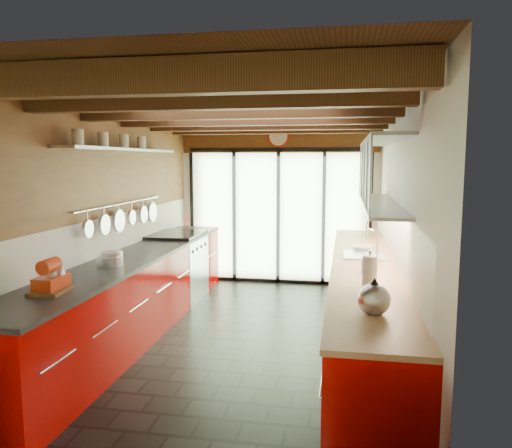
# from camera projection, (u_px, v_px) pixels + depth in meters

# --- Properties ---
(ground) EXTENTS (5.50, 5.50, 0.00)m
(ground) POSITION_uv_depth(u_px,v_px,m) (245.00, 340.00, 5.52)
(ground) COLOR black
(ground) RESTS_ON ground
(room_shell) EXTENTS (5.50, 5.50, 5.50)m
(room_shell) POSITION_uv_depth(u_px,v_px,m) (245.00, 191.00, 5.31)
(room_shell) COLOR silver
(room_shell) RESTS_ON ground
(ceiling_beams) EXTENTS (3.14, 5.06, 4.90)m
(ceiling_beams) POSITION_uv_depth(u_px,v_px,m) (251.00, 117.00, 5.58)
(ceiling_beams) COLOR #593316
(ceiling_beams) RESTS_ON ground
(glass_door) EXTENTS (2.95, 0.10, 2.90)m
(glass_door) POSITION_uv_depth(u_px,v_px,m) (278.00, 181.00, 7.94)
(glass_door) COLOR #C6EAAD
(glass_door) RESTS_ON ground
(left_counter) EXTENTS (0.68, 5.00, 0.92)m
(left_counter) POSITION_uv_depth(u_px,v_px,m) (136.00, 294.00, 5.69)
(left_counter) COLOR #AC0400
(left_counter) RESTS_ON ground
(range_stove) EXTENTS (0.66, 0.90, 0.97)m
(range_stove) POSITION_uv_depth(u_px,v_px,m) (178.00, 267.00, 7.10)
(range_stove) COLOR silver
(range_stove) RESTS_ON ground
(right_counter) EXTENTS (0.68, 5.00, 0.92)m
(right_counter) POSITION_uv_depth(u_px,v_px,m) (364.00, 306.00, 5.24)
(right_counter) COLOR #AC0400
(right_counter) RESTS_ON ground
(sink_assembly) EXTENTS (0.45, 0.52, 0.43)m
(sink_assembly) POSITION_uv_depth(u_px,v_px,m) (365.00, 252.00, 5.56)
(sink_assembly) COLOR silver
(sink_assembly) RESTS_ON right_counter
(upper_cabinets_right) EXTENTS (0.34, 3.00, 3.00)m
(upper_cabinets_right) POSITION_uv_depth(u_px,v_px,m) (381.00, 172.00, 5.33)
(upper_cabinets_right) COLOR silver
(upper_cabinets_right) RESTS_ON ground
(left_wall_fixtures) EXTENTS (0.28, 2.60, 0.96)m
(left_wall_fixtures) POSITION_uv_depth(u_px,v_px,m) (125.00, 176.00, 5.80)
(left_wall_fixtures) COLOR silver
(left_wall_fixtures) RESTS_ON ground
(stand_mixer) EXTENTS (0.18, 0.31, 0.28)m
(stand_mixer) POSITION_uv_depth(u_px,v_px,m) (52.00, 278.00, 4.04)
(stand_mixer) COLOR red
(stand_mixer) RESTS_ON left_counter
(pot_large) EXTENTS (0.23, 0.23, 0.13)m
(pot_large) POSITION_uv_depth(u_px,v_px,m) (112.00, 258.00, 5.08)
(pot_large) COLOR silver
(pot_large) RESTS_ON left_counter
(pot_small) EXTENTS (0.30, 0.30, 0.10)m
(pot_small) POSITION_uv_depth(u_px,v_px,m) (110.00, 261.00, 5.03)
(pot_small) COLOR silver
(pot_small) RESTS_ON left_counter
(cutting_board) EXTENTS (0.28, 0.37, 0.03)m
(cutting_board) POSITION_uv_depth(u_px,v_px,m) (50.00, 290.00, 4.02)
(cutting_board) COLOR brown
(cutting_board) RESTS_ON left_counter
(kettle) EXTENTS (0.25, 0.29, 0.27)m
(kettle) POSITION_uv_depth(u_px,v_px,m) (374.00, 298.00, 3.44)
(kettle) COLOR silver
(kettle) RESTS_ON right_counter
(paper_towel) EXTENTS (0.15, 0.15, 0.33)m
(paper_towel) POSITION_uv_depth(u_px,v_px,m) (370.00, 273.00, 4.11)
(paper_towel) COLOR white
(paper_towel) RESTS_ON right_counter
(soap_bottle) EXTENTS (0.11, 0.11, 0.19)m
(soap_bottle) POSITION_uv_depth(u_px,v_px,m) (367.00, 263.00, 4.70)
(soap_bottle) COLOR silver
(soap_bottle) RESTS_ON right_counter
(bowl) EXTENTS (0.25, 0.25, 0.06)m
(bowl) POSITION_uv_depth(u_px,v_px,m) (362.00, 248.00, 5.89)
(bowl) COLOR silver
(bowl) RESTS_ON right_counter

